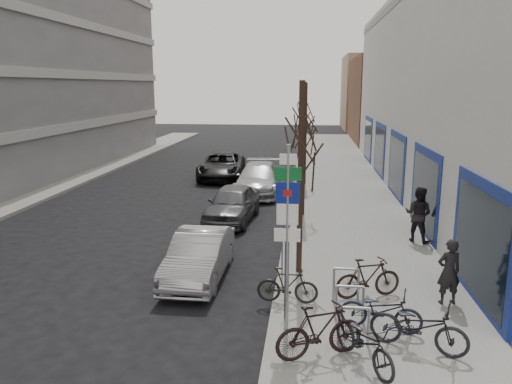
% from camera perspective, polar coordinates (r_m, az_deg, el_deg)
% --- Properties ---
extents(ground, '(120.00, 120.00, 0.00)m').
position_cam_1_polar(ground, '(11.72, -8.81, -15.29)').
color(ground, black).
rests_on(ground, ground).
extents(sidewalk_east, '(5.00, 70.00, 0.15)m').
position_cam_1_polar(sidewalk_east, '(20.79, 10.56, -2.86)').
color(sidewalk_east, slate).
rests_on(sidewalk_east, ground).
extents(brick_building_far, '(12.00, 14.00, 8.00)m').
position_cam_1_polar(brick_building_far, '(51.08, 17.87, 9.98)').
color(brick_building_far, brown).
rests_on(brick_building_far, ground).
extents(tan_building_far, '(13.00, 12.00, 9.00)m').
position_cam_1_polar(tan_building_far, '(65.91, 15.71, 10.89)').
color(tan_building_far, '#937A5B').
rests_on(tan_building_far, ground).
extents(highway_sign_pole, '(0.55, 0.10, 4.20)m').
position_cam_1_polar(highway_sign_pole, '(10.44, 3.60, -4.08)').
color(highway_sign_pole, gray).
rests_on(highway_sign_pole, ground).
extents(bike_rack, '(0.66, 2.26, 0.83)m').
position_cam_1_polar(bike_rack, '(11.67, 10.65, -11.90)').
color(bike_rack, gray).
rests_on(bike_rack, sidewalk_east).
extents(tree_near, '(1.80, 1.80, 5.50)m').
position_cam_1_polar(tree_near, '(13.60, 5.21, 6.73)').
color(tree_near, black).
rests_on(tree_near, ground).
extents(tree_mid, '(1.80, 1.80, 5.50)m').
position_cam_1_polar(tree_mid, '(20.08, 5.53, 8.43)').
color(tree_mid, black).
rests_on(tree_mid, ground).
extents(tree_far, '(1.80, 1.80, 5.50)m').
position_cam_1_polar(tree_far, '(26.57, 5.70, 9.31)').
color(tree_far, black).
rests_on(tree_far, ground).
extents(meter_front, '(0.10, 0.08, 1.27)m').
position_cam_1_polar(meter_front, '(13.79, 3.03, -6.74)').
color(meter_front, gray).
rests_on(meter_front, sidewalk_east).
extents(meter_mid, '(0.10, 0.08, 1.27)m').
position_cam_1_polar(meter_mid, '(19.07, 3.93, -1.42)').
color(meter_mid, gray).
rests_on(meter_mid, sidewalk_east).
extents(meter_back, '(0.10, 0.08, 1.27)m').
position_cam_1_polar(meter_back, '(24.45, 4.44, 1.57)').
color(meter_back, gray).
rests_on(meter_back, sidewalk_east).
extents(bike_near_left, '(1.39, 1.87, 1.12)m').
position_cam_1_polar(bike_near_left, '(9.99, 12.30, -15.94)').
color(bike_near_left, black).
rests_on(bike_near_left, sidewalk_east).
extents(bike_near_right, '(1.91, 1.25, 1.12)m').
position_cam_1_polar(bike_near_right, '(10.10, 7.28, -15.42)').
color(bike_near_right, black).
rests_on(bike_near_right, sidewalk_east).
extents(bike_mid_curb, '(1.84, 0.93, 1.08)m').
position_cam_1_polar(bike_mid_curb, '(11.35, 14.10, -12.61)').
color(bike_mid_curb, black).
rests_on(bike_mid_curb, sidewalk_east).
extents(bike_mid_inner, '(1.53, 0.53, 0.92)m').
position_cam_1_polar(bike_mid_inner, '(12.36, 3.62, -10.55)').
color(bike_mid_inner, black).
rests_on(bike_mid_inner, sidewalk_east).
extents(bike_far_curb, '(2.03, 1.28, 1.19)m').
position_cam_1_polar(bike_far_curb, '(10.76, 18.12, -13.95)').
color(bike_far_curb, black).
rests_on(bike_far_curb, sidewalk_east).
extents(bike_far_inner, '(1.81, 1.06, 1.05)m').
position_cam_1_polar(bike_far_inner, '(12.91, 12.69, -9.50)').
color(bike_far_inner, black).
rests_on(bike_far_inner, sidewalk_east).
extents(parked_car_front, '(1.44, 4.05, 1.33)m').
position_cam_1_polar(parked_car_front, '(14.23, -6.53, -7.27)').
color(parked_car_front, '#A6A5AA').
rests_on(parked_car_front, ground).
extents(parked_car_mid, '(2.05, 4.36, 1.44)m').
position_cam_1_polar(parked_car_mid, '(20.04, -2.72, -1.32)').
color(parked_car_mid, '#4D4C52').
rests_on(parked_car_mid, ground).
extents(parked_car_back, '(2.14, 5.24, 1.52)m').
position_cam_1_polar(parked_car_back, '(25.11, 0.30, 1.52)').
color(parked_car_back, '#ACACB1').
rests_on(parked_car_back, ground).
extents(lane_car, '(2.81, 5.53, 1.50)m').
position_cam_1_polar(lane_car, '(29.34, -3.93, 3.00)').
color(lane_car, black).
rests_on(lane_car, ground).
extents(pedestrian_near, '(0.67, 0.52, 1.63)m').
position_cam_1_polar(pedestrian_near, '(13.03, 21.18, -8.48)').
color(pedestrian_near, black).
rests_on(pedestrian_near, sidewalk_east).
extents(pedestrian_far, '(0.85, 0.77, 1.92)m').
position_cam_1_polar(pedestrian_far, '(17.73, 18.06, -2.40)').
color(pedestrian_far, black).
rests_on(pedestrian_far, sidewalk_east).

